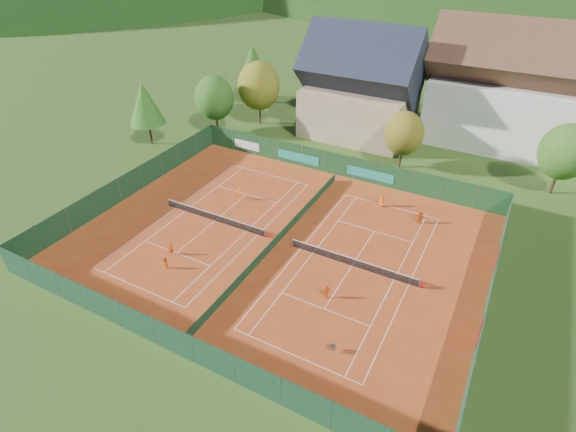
# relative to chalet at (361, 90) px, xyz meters

# --- Properties ---
(ground) EXTENTS (600.00, 600.00, 0.00)m
(ground) POSITION_rel_chalet_xyz_m (3.00, -30.00, -6.64)
(ground) COLOR #2B4A17
(ground) RESTS_ON ground
(clay_pad) EXTENTS (40.00, 32.00, 0.01)m
(clay_pad) POSITION_rel_chalet_xyz_m (3.00, -30.00, -6.62)
(clay_pad) COLOR #A43D18
(clay_pad) RESTS_ON ground
(court_markings_left) EXTENTS (11.03, 23.83, 0.00)m
(court_markings_left) POSITION_rel_chalet_xyz_m (-5.00, -30.00, -6.61)
(court_markings_left) COLOR white
(court_markings_left) RESTS_ON ground
(court_markings_right) EXTENTS (11.03, 23.83, 0.00)m
(court_markings_right) POSITION_rel_chalet_xyz_m (11.00, -30.00, -6.61)
(court_markings_right) COLOR white
(court_markings_right) RESTS_ON ground
(tennis_net_left) EXTENTS (13.30, 0.10, 1.02)m
(tennis_net_left) POSITION_rel_chalet_xyz_m (-4.85, -30.00, -6.12)
(tennis_net_left) COLOR #59595B
(tennis_net_left) RESTS_ON ground
(tennis_net_right) EXTENTS (13.30, 0.10, 1.02)m
(tennis_net_right) POSITION_rel_chalet_xyz_m (11.15, -30.00, -6.12)
(tennis_net_right) COLOR #59595B
(tennis_net_right) RESTS_ON ground
(court_divider) EXTENTS (0.03, 28.80, 1.00)m
(court_divider) POSITION_rel_chalet_xyz_m (3.00, -30.00, -6.12)
(court_divider) COLOR #12331D
(court_divider) RESTS_ON ground
(fence_north) EXTENTS (40.00, 0.10, 3.00)m
(fence_north) POSITION_rel_chalet_xyz_m (2.54, -14.01, -5.16)
(fence_north) COLOR #153B1C
(fence_north) RESTS_ON ground
(fence_south) EXTENTS (40.00, 0.04, 3.00)m
(fence_south) POSITION_rel_chalet_xyz_m (3.00, -46.00, -5.12)
(fence_south) COLOR #133520
(fence_south) RESTS_ON ground
(fence_west) EXTENTS (0.04, 32.00, 3.00)m
(fence_west) POSITION_rel_chalet_xyz_m (-17.00, -30.00, -5.12)
(fence_west) COLOR #15391E
(fence_west) RESTS_ON ground
(fence_east) EXTENTS (0.09, 32.00, 3.00)m
(fence_east) POSITION_rel_chalet_xyz_m (23.00, -29.95, -5.14)
(fence_east) COLOR #143722
(fence_east) RESTS_ON ground
(chalet) EXTENTS (16.20, 12.00, 16.00)m
(chalet) POSITION_rel_chalet_xyz_m (0.00, 0.00, 0.00)
(chalet) COLOR #CAB08F
(chalet) RESTS_ON ground
(hotel_block_a) EXTENTS (21.60, 11.00, 17.25)m
(hotel_block_a) POSITION_rel_chalet_xyz_m (19.00, 6.00, 0.76)
(hotel_block_a) COLOR silver
(hotel_block_a) RESTS_ON ground
(tree_west_front) EXTENTS (5.72, 5.72, 8.69)m
(tree_west_front) POSITION_rel_chalet_xyz_m (-19.00, -10.00, -1.23)
(tree_west_front) COLOR #402B17
(tree_west_front) RESTS_ON ground
(tree_west_mid) EXTENTS (6.44, 6.44, 9.78)m
(tree_west_mid) POSITION_rel_chalet_xyz_m (-15.00, -4.00, -0.56)
(tree_west_mid) COLOR #4C2B1B
(tree_west_mid) RESTS_ON ground
(tree_west_back) EXTENTS (5.60, 5.60, 10.00)m
(tree_west_back) POSITION_rel_chalet_xyz_m (-21.00, 4.00, 0.11)
(tree_west_back) COLOR #4B2F1A
(tree_west_back) RESTS_ON ground
(tree_center) EXTENTS (5.01, 5.01, 7.60)m
(tree_center) POSITION_rel_chalet_xyz_m (9.00, -8.00, -1.91)
(tree_center) COLOR #462A19
(tree_center) RESTS_ON ground
(tree_east_front) EXTENTS (5.72, 5.72, 8.69)m
(tree_east_front) POSITION_rel_chalet_xyz_m (27.00, -6.00, -1.23)
(tree_east_front) COLOR #432C18
(tree_east_front) RESTS_ON ground
(tree_west_side) EXTENTS (5.04, 5.04, 9.00)m
(tree_west_side) POSITION_rel_chalet_xyz_m (-25.00, -18.00, -0.56)
(tree_west_side) COLOR #452F18
(tree_west_side) RESTS_ON ground
(mountain_backdrop) EXTENTS (820.00, 530.00, 242.00)m
(mountain_backdrop) POSITION_rel_chalet_xyz_m (31.54, 203.48, -46.26)
(mountain_backdrop) COLOR black
(mountain_backdrop) RESTS_ON ground
(ball_hopper) EXTENTS (0.34, 0.34, 0.80)m
(ball_hopper) POSITION_rel_chalet_xyz_m (13.43, -40.20, -6.07)
(ball_hopper) COLOR slate
(ball_hopper) RESTS_ON ground
(loose_ball_0) EXTENTS (0.07, 0.07, 0.07)m
(loose_ball_0) POSITION_rel_chalet_xyz_m (-7.46, -35.83, -6.59)
(loose_ball_0) COLOR #CCD833
(loose_ball_0) RESTS_ON ground
(loose_ball_1) EXTENTS (0.07, 0.07, 0.07)m
(loose_ball_1) POSITION_rel_chalet_xyz_m (5.05, -42.57, -6.59)
(loose_ball_1) COLOR #CCD833
(loose_ball_1) RESTS_ON ground
(loose_ball_2) EXTENTS (0.07, 0.07, 0.07)m
(loose_ball_2) POSITION_rel_chalet_xyz_m (6.14, -28.11, -6.59)
(loose_ball_2) COLOR #CCD833
(loose_ball_2) RESTS_ON ground
(loose_ball_3) EXTENTS (0.07, 0.07, 0.07)m
(loose_ball_3) POSITION_rel_chalet_xyz_m (0.26, -23.80, -6.59)
(loose_ball_3) COLOR #CCD833
(loose_ball_3) RESTS_ON ground
(player_left_near) EXTENTS (0.62, 0.52, 1.46)m
(player_left_near) POSITION_rel_chalet_xyz_m (-5.27, -36.75, -5.89)
(player_left_near) COLOR #CE4712
(player_left_near) RESTS_ON ground
(player_left_mid) EXTENTS (0.81, 0.79, 1.32)m
(player_left_mid) POSITION_rel_chalet_xyz_m (-4.35, -38.70, -5.96)
(player_left_mid) COLOR orange
(player_left_mid) RESTS_ON ground
(player_left_far) EXTENTS (1.14, 1.01, 1.54)m
(player_left_far) POSITION_rel_chalet_xyz_m (-5.06, -24.93, -5.86)
(player_left_far) COLOR orange
(player_left_far) RESTS_ON ground
(player_right_near) EXTENTS (0.93, 0.73, 1.47)m
(player_right_near) POSITION_rel_chalet_xyz_m (10.57, -35.07, -5.89)
(player_right_near) COLOR orange
(player_right_near) RESTS_ON ground
(player_right_far_a) EXTENTS (0.82, 0.62, 1.51)m
(player_right_far_a) POSITION_rel_chalet_xyz_m (10.02, -18.55, -5.87)
(player_right_far_a) COLOR orange
(player_right_far_a) RESTS_ON ground
(player_right_far_b) EXTENTS (1.35, 0.45, 1.45)m
(player_right_far_b) POSITION_rel_chalet_xyz_m (14.76, -19.81, -5.90)
(player_right_far_b) COLOR #CA4C12
(player_right_far_b) RESTS_ON ground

